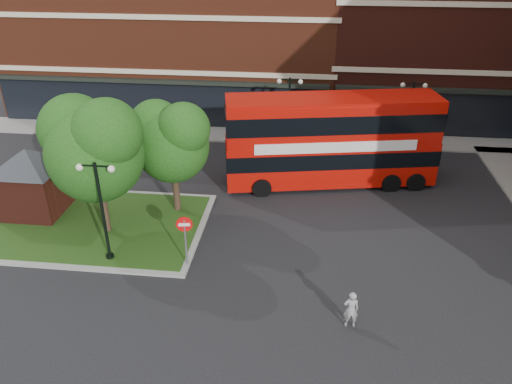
# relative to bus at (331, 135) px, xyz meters

# --- Properties ---
(ground) EXTENTS (120.00, 120.00, 0.00)m
(ground) POSITION_rel_bus_xyz_m (-4.73, -9.42, -3.08)
(ground) COLOR black
(ground) RESTS_ON ground
(pavement_far) EXTENTS (44.00, 3.00, 0.12)m
(pavement_far) POSITION_rel_bus_xyz_m (-4.73, 7.08, -3.02)
(pavement_far) COLOR slate
(pavement_far) RESTS_ON ground
(terrace_far_left) EXTENTS (26.00, 12.00, 14.00)m
(terrace_far_left) POSITION_rel_bus_xyz_m (-12.73, 14.58, 3.92)
(terrace_far_left) COLOR maroon
(terrace_far_left) RESTS_ON ground
(terrace_far_right) EXTENTS (18.00, 12.00, 16.00)m
(terrace_far_right) POSITION_rel_bus_xyz_m (9.27, 14.58, 4.92)
(terrace_far_right) COLOR #471911
(terrace_far_right) RESTS_ON ground
(traffic_island) EXTENTS (12.60, 7.60, 0.15)m
(traffic_island) POSITION_rel_bus_xyz_m (-12.73, -6.42, -3.01)
(traffic_island) COLOR gray
(traffic_island) RESTS_ON ground
(kiosk) EXTENTS (6.51, 6.51, 3.60)m
(kiosk) POSITION_rel_bus_xyz_m (-15.73, -5.42, -0.76)
(kiosk) COLOR #471911
(kiosk) RESTS_ON traffic_island
(tree_island_west) EXTENTS (5.40, 4.71, 7.21)m
(tree_island_west) POSITION_rel_bus_xyz_m (-11.32, -6.85, 1.72)
(tree_island_west) COLOR #2D2116
(tree_island_west) RESTS_ON ground
(tree_island_east) EXTENTS (4.46, 3.90, 6.29)m
(tree_island_east) POSITION_rel_bus_xyz_m (-8.30, -4.36, 1.16)
(tree_island_east) COLOR #2D2116
(tree_island_east) RESTS_ON ground
(lamp_island) EXTENTS (1.72, 0.36, 5.00)m
(lamp_island) POSITION_rel_bus_xyz_m (-10.23, -9.22, -0.25)
(lamp_island) COLOR black
(lamp_island) RESTS_ON ground
(lamp_far_left) EXTENTS (1.72, 0.36, 5.00)m
(lamp_far_left) POSITION_rel_bus_xyz_m (-2.73, 5.08, -0.25)
(lamp_far_left) COLOR black
(lamp_far_left) RESTS_ON ground
(lamp_far_right) EXTENTS (1.72, 0.36, 5.00)m
(lamp_far_right) POSITION_rel_bus_xyz_m (5.27, 5.08, -0.25)
(lamp_far_right) COLOR black
(lamp_far_right) RESTS_ON ground
(bus) EXTENTS (12.59, 5.09, 4.69)m
(bus) POSITION_rel_bus_xyz_m (0.00, 0.00, 0.00)
(bus) COLOR #B20E07
(bus) RESTS_ON ground
(woman) EXTENTS (0.62, 0.44, 1.63)m
(woman) POSITION_rel_bus_xyz_m (0.66, -12.38, -2.26)
(woman) COLOR gray
(woman) RESTS_ON ground
(car_silver) EXTENTS (4.45, 2.17, 1.46)m
(car_silver) POSITION_rel_bus_xyz_m (-3.94, 5.08, -2.35)
(car_silver) COLOR #B5B8BC
(car_silver) RESTS_ON ground
(car_white) EXTENTS (4.69, 2.03, 1.50)m
(car_white) POSITION_rel_bus_xyz_m (-1.18, 5.14, -2.33)
(car_white) COLOR silver
(car_white) RESTS_ON ground
(no_entry_sign) EXTENTS (0.73, 0.17, 2.63)m
(no_entry_sign) POSITION_rel_bus_xyz_m (-6.53, -9.31, -1.20)
(no_entry_sign) COLOR slate
(no_entry_sign) RESTS_ON ground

